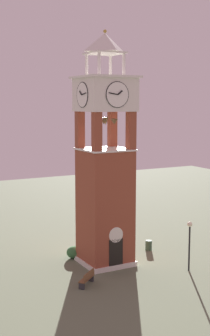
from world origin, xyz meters
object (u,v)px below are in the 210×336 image
at_px(lamp_post, 190,237).
at_px(park_bench, 87,278).
at_px(trash_bin, 149,245).
at_px(clock_tower, 105,172).

bearing_deg(lamp_post, park_bench, 172.69).
height_order(park_bench, trash_bin, park_bench).
bearing_deg(park_bench, trash_bin, 29.37).
bearing_deg(clock_tower, trash_bin, 12.87).
xyz_separation_m(clock_tower, park_bench, (-3.02, -3.21, -6.34)).
xyz_separation_m(clock_tower, trash_bin, (4.52, 1.03, -6.43)).
distance_m(park_bench, lamp_post, 7.80).
bearing_deg(clock_tower, lamp_post, -43.07).
height_order(lamp_post, trash_bin, lamp_post).
distance_m(lamp_post, trash_bin, 5.60).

